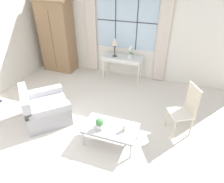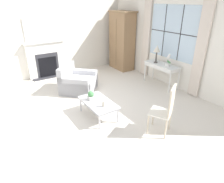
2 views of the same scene
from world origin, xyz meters
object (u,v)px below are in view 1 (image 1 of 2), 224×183
at_px(console_table, 122,59).
at_px(potted_orchid, 130,53).
at_px(pillar_candle, 124,128).
at_px(armchair_upholstered, 45,109).
at_px(side_chair_wooden, 186,107).
at_px(armoire, 57,37).
at_px(potted_plant_small, 100,123).
at_px(table_lamp, 115,42).
at_px(coffee_table, 111,129).

bearing_deg(console_table, potted_orchid, -2.26).
bearing_deg(potted_orchid, pillar_candle, -77.07).
bearing_deg(pillar_candle, armchair_upholstered, 173.63).
bearing_deg(side_chair_wooden, armoire, 156.02).
relative_size(potted_plant_small, pillar_candle, 1.46).
xyz_separation_m(console_table, potted_plant_small, (0.39, -2.83, -0.13)).
xyz_separation_m(table_lamp, pillar_candle, (1.09, -2.68, -0.70)).
distance_m(armoire, side_chair_wooden, 4.58).
height_order(console_table, pillar_candle, console_table).
xyz_separation_m(potted_orchid, potted_plant_small, (0.16, -2.82, -0.37)).
height_order(armoire, side_chair_wooden, armoire).
bearing_deg(coffee_table, potted_plant_small, -154.41).
bearing_deg(console_table, table_lamp, -164.95).
height_order(table_lamp, side_chair_wooden, table_lamp).
distance_m(side_chair_wooden, coffee_table, 1.63).
xyz_separation_m(table_lamp, side_chair_wooden, (2.17, -1.82, -0.56)).
distance_m(console_table, side_chair_wooden, 2.70).
bearing_deg(pillar_candle, side_chair_wooden, 38.62).
bearing_deg(potted_plant_small, potted_orchid, 93.22).
height_order(armoire, pillar_candle, armoire).
distance_m(table_lamp, armchair_upholstered, 2.76).
distance_m(armoire, potted_orchid, 2.46).
relative_size(potted_orchid, pillar_candle, 2.48).
distance_m(side_chair_wooden, pillar_candle, 1.39).
bearing_deg(table_lamp, potted_orchid, 6.54).
bearing_deg(armchair_upholstered, console_table, 66.29).
relative_size(console_table, coffee_table, 1.14).
bearing_deg(console_table, pillar_candle, -72.58).
relative_size(armoire, side_chair_wooden, 2.02).
relative_size(table_lamp, potted_plant_small, 2.54).
bearing_deg(table_lamp, armoire, 179.03).
distance_m(console_table, armchair_upholstered, 2.78).
bearing_deg(potted_orchid, coffee_table, -82.71).
bearing_deg(pillar_candle, table_lamp, 112.20).
bearing_deg(coffee_table, potted_orchid, 97.29).
xyz_separation_m(armoire, table_lamp, (1.99, -0.03, 0.05)).
bearing_deg(console_table, potted_plant_small, -82.11).
xyz_separation_m(armoire, coffee_table, (2.80, -2.71, -0.77)).
bearing_deg(side_chair_wooden, armchair_upholstered, -168.08).
bearing_deg(coffee_table, armchair_upholstered, 172.82).
relative_size(potted_orchid, armchair_upholstered, 0.28).
distance_m(armchair_upholstered, side_chair_wooden, 3.14).
xyz_separation_m(console_table, coffee_table, (0.58, -2.74, -0.29)).
bearing_deg(potted_plant_small, armchair_upholstered, 168.54).
bearing_deg(pillar_candle, potted_orchid, 102.93).
relative_size(coffee_table, pillar_candle, 6.86).
height_order(side_chair_wooden, coffee_table, side_chair_wooden).
xyz_separation_m(console_table, potted_orchid, (0.23, -0.01, 0.24)).
height_order(armchair_upholstered, side_chair_wooden, side_chair_wooden).
distance_m(armchair_upholstered, pillar_candle, 1.99).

